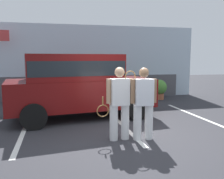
{
  "coord_description": "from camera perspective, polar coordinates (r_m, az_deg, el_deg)",
  "views": [
    {
      "loc": [
        -1.77,
        -5.42,
        1.92
      ],
      "look_at": [
        -0.19,
        1.2,
        1.05
      ],
      "focal_mm": 38.98,
      "sensor_mm": 36.0,
      "label": 1
    }
  ],
  "objects": [
    {
      "name": "ground_plane",
      "position": [
        6.02,
        4.54,
        -11.35
      ],
      "size": [
        40.0,
        40.0,
        0.0
      ],
      "primitive_type": "plane",
      "color": "#2D2D33"
    },
    {
      "name": "parking_stripe_0",
      "position": [
        7.23,
        -19.73,
        -8.53
      ],
      "size": [
        0.12,
        4.4,
        0.01
      ],
      "primitive_type": "cube",
      "color": "silver",
      "rests_on": "ground_plane"
    },
    {
      "name": "parking_stripe_1",
      "position": [
        7.43,
        1.82,
        -7.68
      ],
      "size": [
        0.12,
        4.4,
        0.01
      ],
      "primitive_type": "cube",
      "color": "silver",
      "rests_on": "ground_plane"
    },
    {
      "name": "parking_stripe_2",
      "position": [
        8.54,
        19.85,
        -6.13
      ],
      "size": [
        0.12,
        4.4,
        0.01
      ],
      "primitive_type": "cube",
      "color": "silver",
      "rests_on": "ground_plane"
    },
    {
      "name": "house_frontage",
      "position": [
        11.82,
        -4.78,
        5.91
      ],
      "size": [
        10.43,
        0.4,
        3.48
      ],
      "color": "silver",
      "rests_on": "ground_plane"
    },
    {
      "name": "parked_suv",
      "position": [
        7.93,
        -7.96,
        1.61
      ],
      "size": [
        4.79,
        2.6,
        2.05
      ],
      "rotation": [
        0.0,
        0.0,
        0.12
      ],
      "color": "#590C0C",
      "rests_on": "ground_plane"
    },
    {
      "name": "tennis_player_man",
      "position": [
        5.71,
        1.72,
        -3.11
      ],
      "size": [
        0.9,
        0.29,
        1.72
      ],
      "rotation": [
        0.0,
        0.0,
        3.21
      ],
      "color": "white",
      "rests_on": "ground_plane"
    },
    {
      "name": "tennis_player_woman",
      "position": [
        5.76,
        7.35,
        -3.03
      ],
      "size": [
        0.77,
        0.28,
        1.71
      ],
      "rotation": [
        0.0,
        0.0,
        3.1
      ],
      "color": "white",
      "rests_on": "ground_plane"
    },
    {
      "name": "potted_plant_by_porch",
      "position": [
        11.46,
        6.23,
        -0.27
      ],
      "size": [
        0.58,
        0.58,
        0.76
      ],
      "color": "#9E5638",
      "rests_on": "ground_plane"
    },
    {
      "name": "potted_plant_secondary",
      "position": [
        11.66,
        11.0,
        0.26
      ],
      "size": [
        0.71,
        0.71,
        0.94
      ],
      "color": "#9E5638",
      "rests_on": "ground_plane"
    }
  ]
}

